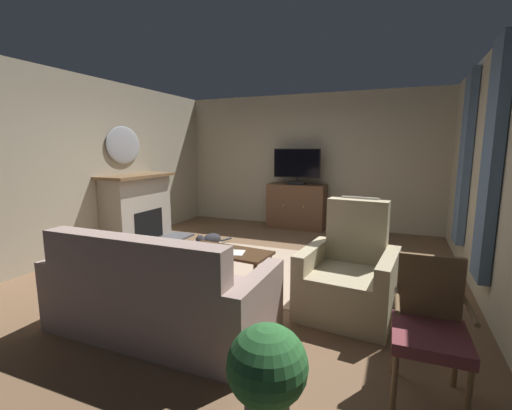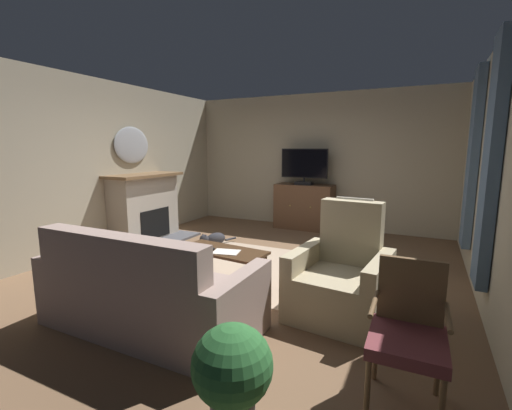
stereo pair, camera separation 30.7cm
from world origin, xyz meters
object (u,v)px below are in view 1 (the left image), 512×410
(tv_remote, at_px, (211,250))
(cat, at_px, (210,240))
(television, at_px, (297,166))
(folded_newspaper, at_px, (231,252))
(wall_mirror_oval, at_px, (124,145))
(armchair_in_far_corner, at_px, (349,279))
(fireplace, at_px, (138,210))
(side_chair_mid_row, at_px, (430,325))
(potted_plant_on_hearth_side, at_px, (267,374))
(tv_cabinet, at_px, (297,207))
(coffee_table, at_px, (227,255))
(sofa_floral, at_px, (158,299))

(tv_remote, distance_m, cat, 1.87)
(television, xyz_separation_m, folded_newspaper, (0.19, -3.40, -0.84))
(wall_mirror_oval, relative_size, folded_newspaper, 2.67)
(folded_newspaper, relative_size, armchair_in_far_corner, 0.26)
(wall_mirror_oval, height_order, armchair_in_far_corner, wall_mirror_oval)
(fireplace, distance_m, armchair_in_far_corner, 4.06)
(armchair_in_far_corner, bearing_deg, side_chair_mid_row, -57.71)
(wall_mirror_oval, relative_size, armchair_in_far_corner, 0.70)
(wall_mirror_oval, relative_size, potted_plant_on_hearth_side, 1.15)
(tv_cabinet, xyz_separation_m, armchair_in_far_corner, (1.53, -3.47, -0.08))
(coffee_table, xyz_separation_m, folded_newspaper, (0.09, -0.07, 0.06))
(tv_cabinet, xyz_separation_m, tv_remote, (-0.06, -3.46, 0.04))
(tv_remote, bearing_deg, armchair_in_far_corner, 162.99)
(side_chair_mid_row, relative_size, cat, 1.48)
(television, distance_m, armchair_in_far_corner, 3.86)
(wall_mirror_oval, xyz_separation_m, armchair_in_far_corner, (4.07, -1.35, -1.35))
(tv_cabinet, relative_size, side_chair_mid_row, 1.27)
(cat, bearing_deg, armchair_in_far_corner, -32.13)
(sofa_floral, height_order, side_chair_mid_row, sofa_floral)
(armchair_in_far_corner, bearing_deg, tv_remote, 179.80)
(coffee_table, distance_m, side_chair_mid_row, 2.37)
(wall_mirror_oval, bearing_deg, fireplace, -0.00)
(sofa_floral, bearing_deg, cat, 110.54)
(wall_mirror_oval, relative_size, tv_cabinet, 0.68)
(tv_remote, distance_m, sofa_floral, 1.08)
(wall_mirror_oval, relative_size, coffee_table, 0.73)
(folded_newspaper, height_order, cat, folded_newspaper)
(coffee_table, height_order, cat, coffee_table)
(cat, bearing_deg, potted_plant_on_hearth_side, -55.61)
(coffee_table, relative_size, cat, 1.74)
(potted_plant_on_hearth_side, bearing_deg, television, 104.23)
(wall_mirror_oval, xyz_separation_m, tv_remote, (2.48, -1.35, -1.23))
(armchair_in_far_corner, distance_m, potted_plant_on_hearth_side, 1.81)
(folded_newspaper, bearing_deg, sofa_floral, -113.04)
(fireplace, bearing_deg, sofa_floral, -46.55)
(television, relative_size, coffee_table, 0.87)
(coffee_table, distance_m, armchair_in_far_corner, 1.43)
(coffee_table, bearing_deg, sofa_floral, -95.29)
(tv_cabinet, height_order, armchair_in_far_corner, armchair_in_far_corner)
(tv_cabinet, relative_size, sofa_floral, 0.58)
(folded_newspaper, relative_size, side_chair_mid_row, 0.32)
(tv_remote, distance_m, armchair_in_far_corner, 1.59)
(coffee_table, bearing_deg, potted_plant_on_hearth_side, -57.17)
(television, height_order, sofa_floral, television)
(folded_newspaper, bearing_deg, wall_mirror_oval, 141.31)
(fireplace, distance_m, wall_mirror_oval, 1.16)
(sofa_floral, height_order, potted_plant_on_hearth_side, sofa_floral)
(tv_cabinet, bearing_deg, tv_remote, -90.92)
(fireplace, relative_size, wall_mirror_oval, 1.84)
(tv_cabinet, distance_m, potted_plant_on_hearth_side, 5.43)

